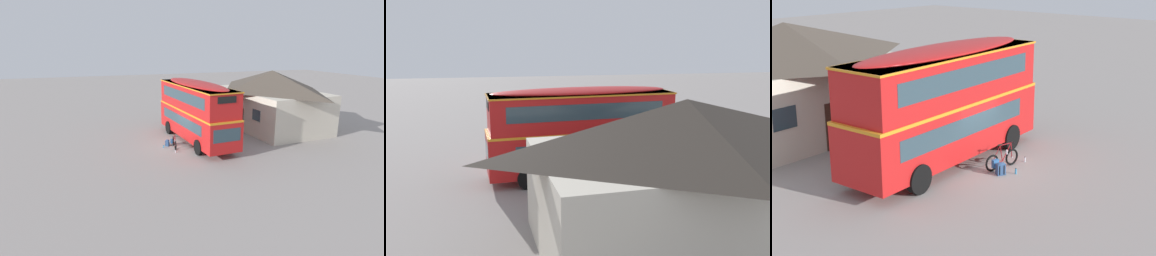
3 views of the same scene
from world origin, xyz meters
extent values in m
plane|color=gray|center=(0.00, 0.00, 0.00)|extent=(120.00, 120.00, 0.00)
cylinder|color=black|center=(2.27, 2.84, 0.55)|extent=(1.12, 0.36, 1.10)
cylinder|color=black|center=(2.44, 0.47, 0.55)|extent=(1.12, 0.36, 1.10)
cylinder|color=black|center=(-3.80, 2.40, 0.55)|extent=(1.12, 0.36, 1.10)
cylinder|color=black|center=(-3.63, 0.03, 0.55)|extent=(1.12, 0.36, 1.10)
cube|color=red|center=(-0.68, 1.44, 1.52)|extent=(9.97, 3.20, 2.10)
cube|color=orange|center=(-0.68, 1.44, 2.60)|extent=(9.99, 3.22, 0.12)
cube|color=red|center=(-0.68, 1.44, 3.58)|extent=(9.67, 3.13, 1.90)
ellipsoid|color=red|center=(-0.68, 1.44, 4.61)|extent=(9.47, 3.06, 0.36)
cube|color=#2D424C|center=(4.20, 1.79, 1.77)|extent=(0.21, 2.05, 0.90)
cube|color=black|center=(4.07, 1.78, 4.10)|extent=(0.16, 1.38, 0.44)
cube|color=#2D424C|center=(-0.79, 0.18, 1.82)|extent=(7.64, 0.59, 0.76)
cube|color=#2D424C|center=(-0.59, 0.22, 3.73)|extent=(8.03, 0.62, 0.80)
cube|color=#2D424C|center=(-0.97, 2.66, 1.82)|extent=(7.64, 0.59, 0.76)
cube|color=#2D424C|center=(-0.76, 2.65, 3.73)|extent=(8.03, 0.62, 0.80)
cube|color=orange|center=(-0.68, 1.44, 4.49)|extent=(9.77, 3.21, 0.08)
torus|color=black|center=(0.85, -0.75, 0.34)|extent=(0.68, 0.18, 0.68)
torus|color=black|center=(-0.22, -0.58, 0.34)|extent=(0.68, 0.18, 0.68)
cylinder|color=#B2B2B7|center=(0.85, -0.75, 0.34)|extent=(0.06, 0.11, 0.05)
cylinder|color=#B2B2B7|center=(-0.22, -0.58, 0.34)|extent=(0.06, 0.11, 0.05)
cylinder|color=maroon|center=(0.57, -0.70, 0.61)|extent=(0.49, 0.11, 0.69)
cylinder|color=maroon|center=(0.50, -0.69, 0.96)|extent=(0.60, 0.13, 0.06)
cylinder|color=maroon|center=(0.27, -0.66, 0.62)|extent=(0.18, 0.06, 0.70)
cylinder|color=maroon|center=(0.06, -0.62, 0.31)|extent=(0.56, 0.12, 0.09)
cylinder|color=maroon|center=(-0.01, -0.61, 0.65)|extent=(0.44, 0.09, 0.64)
cylinder|color=maroon|center=(0.82, -0.74, 0.64)|extent=(0.10, 0.05, 0.61)
cylinder|color=black|center=(0.79, -0.74, 1.00)|extent=(0.10, 0.46, 0.03)
ellipsoid|color=black|center=(0.18, -0.64, 1.00)|extent=(0.27, 0.14, 0.06)
cube|color=#2D609E|center=(-0.22, -0.74, 0.36)|extent=(0.30, 0.18, 0.32)
cylinder|color=silver|center=(0.57, -0.70, 0.61)|extent=(0.07, 0.07, 0.18)
cube|color=#2D4C7A|center=(-0.30, -1.06, 0.22)|extent=(0.41, 0.37, 0.45)
ellipsoid|color=#2D4C7A|center=(-0.30, -1.06, 0.45)|extent=(0.39, 0.36, 0.10)
cube|color=navy|center=(-0.23, -0.93, 0.16)|extent=(0.23, 0.15, 0.16)
cylinder|color=black|center=(-0.44, -1.13, 0.22)|extent=(0.05, 0.05, 0.36)
cylinder|color=black|center=(-0.28, -1.22, 0.22)|extent=(0.05, 0.05, 0.36)
cylinder|color=#338CBF|center=(0.15, -1.46, 0.11)|extent=(0.07, 0.07, 0.21)
cylinder|color=black|center=(0.15, -1.46, 0.23)|extent=(0.04, 0.04, 0.03)
cylinder|color=silver|center=(1.50, -0.95, 0.10)|extent=(0.07, 0.07, 0.19)
cylinder|color=black|center=(1.50, -0.95, 0.21)|extent=(0.04, 0.04, 0.03)
cube|color=beige|center=(-2.60, 9.52, 1.75)|extent=(10.41, 6.91, 3.49)
pyramid|color=#4C4238|center=(-2.60, 9.52, 4.39)|extent=(10.83, 7.33, 1.78)
cube|color=#3D2319|center=(-2.44, 6.31, 1.05)|extent=(1.10, 0.09, 2.10)
cube|color=#2D424C|center=(-4.96, 6.18, 1.92)|extent=(1.10, 0.09, 0.90)
cube|color=#2D424C|center=(0.09, 6.43, 1.92)|extent=(1.10, 0.09, 0.90)
camera|label=1|loc=(22.21, -7.15, 7.52)|focal=29.72mm
camera|label=2|loc=(3.79, 22.35, 7.26)|focal=38.94mm
camera|label=3|loc=(-16.47, -13.10, 7.92)|focal=52.27mm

